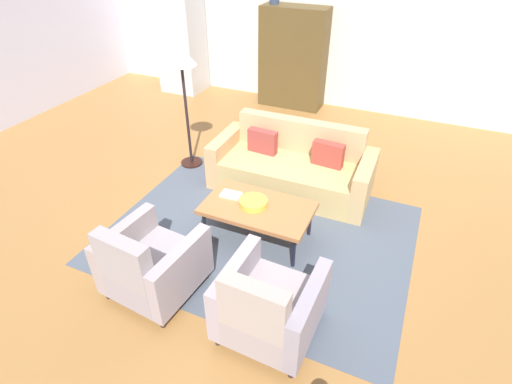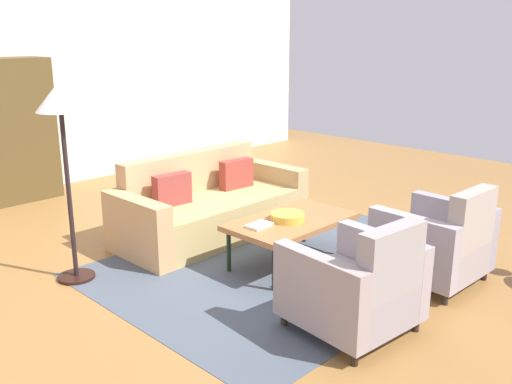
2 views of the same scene
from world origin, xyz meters
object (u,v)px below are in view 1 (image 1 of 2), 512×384
at_px(armchair_right, 267,308).
at_px(fruit_bowl, 253,202).
at_px(armchair_left, 150,267).
at_px(floor_lamp, 182,68).
at_px(cabinet, 293,58).
at_px(coffee_table, 258,209).
at_px(refrigerator, 182,45).
at_px(couch, 293,167).
at_px(book_stack, 231,195).

bearing_deg(armchair_right, fruit_bowl, 121.14).
distance_m(armchair_right, fruit_bowl, 1.34).
relative_size(armchair_left, fruit_bowl, 2.82).
height_order(armchair_left, floor_lamp, floor_lamp).
distance_m(armchair_left, cabinet, 5.13).
bearing_deg(armchair_right, coffee_table, 119.13).
bearing_deg(refrigerator, cabinet, 2.53).
bearing_deg(couch, coffee_table, 89.33).
bearing_deg(coffee_table, floor_lamp, 144.33).
relative_size(couch, cabinet, 1.17).
distance_m(armchair_right, cabinet, 5.36).
height_order(armchair_left, book_stack, armchair_left).
height_order(couch, refrigerator, refrigerator).
distance_m(couch, refrigerator, 4.31).
bearing_deg(cabinet, couch, -70.03).
distance_m(couch, book_stack, 1.19).
height_order(fruit_bowl, floor_lamp, floor_lamp).
xyz_separation_m(refrigerator, floor_lamp, (1.78, -2.68, 0.52)).
bearing_deg(couch, refrigerator, -38.77).
distance_m(couch, armchair_right, 2.43).
relative_size(couch, coffee_table, 1.76).
distance_m(armchair_right, floor_lamp, 3.35).
bearing_deg(refrigerator, coffee_table, -48.64).
relative_size(fruit_bowl, cabinet, 0.17).
height_order(couch, armchair_left, armchair_left).
xyz_separation_m(armchair_left, cabinet, (-0.39, 5.08, 0.56)).
bearing_deg(armchair_right, floor_lamp, 135.42).
height_order(cabinet, refrigerator, refrigerator).
bearing_deg(refrigerator, floor_lamp, -56.43).
height_order(couch, armchair_right, armchair_right).
bearing_deg(cabinet, coffee_table, -75.77).
relative_size(couch, armchair_left, 2.40).
bearing_deg(coffee_table, armchair_left, -117.47).
height_order(book_stack, refrigerator, refrigerator).
bearing_deg(cabinet, book_stack, -80.66).
bearing_deg(coffee_table, armchair_right, -62.87).
bearing_deg(cabinet, fruit_bowl, -76.49).
bearing_deg(armchair_left, coffee_table, 67.90).
relative_size(fruit_bowl, refrigerator, 0.17).
bearing_deg(armchair_right, armchair_left, -178.01).
height_order(fruit_bowl, cabinet, cabinet).
bearing_deg(coffee_table, couch, 90.05).
relative_size(armchair_right, refrigerator, 0.48).
xyz_separation_m(couch, book_stack, (-0.36, -1.12, 0.17)).
distance_m(couch, cabinet, 2.97).
xyz_separation_m(armchair_left, armchair_right, (1.20, -0.00, 0.00)).
bearing_deg(floor_lamp, armchair_left, -67.06).
bearing_deg(armchair_left, refrigerator, 124.29).
bearing_deg(armchair_right, cabinet, 109.38).
xyz_separation_m(coffee_table, book_stack, (-0.36, 0.06, 0.05)).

